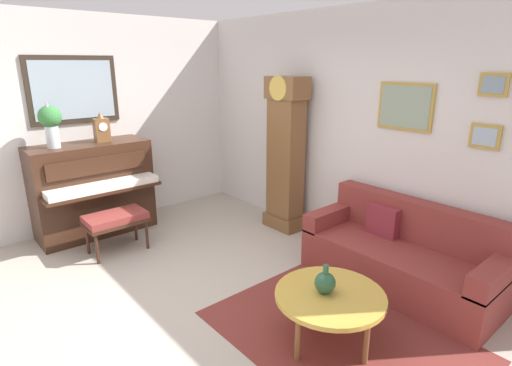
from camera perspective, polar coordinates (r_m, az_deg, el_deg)
name	(u,v)px	position (r m, az deg, el deg)	size (l,w,h in m)	color
ground_plane	(178,313)	(3.98, -11.12, -17.74)	(6.40, 6.00, 0.10)	#B2A899
wall_left	(70,125)	(5.77, -24.96, 7.56)	(0.13, 4.90, 2.80)	silver
wall_back	(349,131)	(4.94, 13.06, 7.30)	(5.30, 0.13, 2.80)	silver
area_rug	(339,335)	(3.64, 11.75, -20.44)	(2.10, 1.50, 0.01)	maroon
piano	(94,189)	(5.62, -22.15, -0.75)	(0.87, 1.44, 1.20)	#3D2316
piano_bench	(116,220)	(5.01, -19.38, -4.96)	(0.42, 0.70, 0.48)	#3D2316
grandfather_clock	(285,159)	(5.29, 4.21, 3.45)	(0.52, 0.34, 2.03)	brown
couch	(402,256)	(4.36, 20.05, -9.73)	(1.90, 0.80, 0.84)	maroon
coffee_table	(330,297)	(3.36, 10.50, -15.64)	(0.88, 0.88, 0.43)	gold
mantel_clock	(102,129)	(5.51, -21.15, 7.25)	(0.13, 0.18, 0.38)	brown
flower_vase	(50,122)	(5.33, -27.26, 7.80)	(0.26, 0.26, 0.58)	silver
green_jug	(325,283)	(3.30, 9.82, -13.81)	(0.17, 0.17, 0.24)	#234C33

